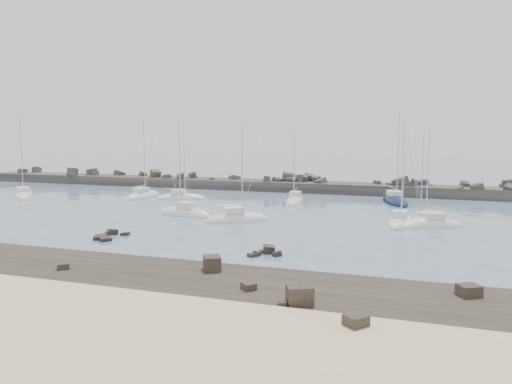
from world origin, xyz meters
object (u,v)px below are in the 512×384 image
Objects in this scene: sailboat_4 at (181,198)px; sailboat_6 at (295,201)px; sailboat_1 at (24,196)px; sailboat_8 at (395,202)px; sailboat_7 at (237,220)px; sailboat_9 at (431,225)px; sailboat_11 at (424,224)px; sailboat_10 at (400,223)px; sailboat_5 at (185,214)px; sailboat_3 at (143,197)px.

sailboat_4 is 19.31m from sailboat_6.
sailboat_1 is 63.31m from sailboat_8.
sailboat_7 is 1.07× the size of sailboat_9.
sailboat_11 reaches higher than sailboat_9.
sailboat_1 is at bearing -168.42° from sailboat_8.
sailboat_7 is at bearing -99.11° from sailboat_6.
sailboat_9 is 0.94× the size of sailboat_10.
sailboat_9 is at bearing -6.00° from sailboat_10.
sailboat_7 is 23.85m from sailboat_9.
sailboat_5 reaches higher than sailboat_11.
sailboat_8 is 18.64m from sailboat_11.
sailboat_7 reaches higher than sailboat_4.
sailboat_4 is 1.05× the size of sailboat_9.
sailboat_4 is at bearing 163.61° from sailboat_11.
sailboat_4 is 1.03× the size of sailboat_6.
sailboat_7 is 1.01× the size of sailboat_10.
sailboat_4 is 37.97m from sailboat_10.
sailboat_5 is at bearing -141.92° from sailboat_8.
sailboat_9 is at bearing -5.25° from sailboat_1.
sailboat_6 is (19.17, 2.31, 0.02)m from sailboat_4.
sailboat_6 is at bearing 5.23° from sailboat_3.
sailboat_3 is at bearing 145.59° from sailboat_7.
sailboat_5 is 1.06× the size of sailboat_11.
sailboat_5 is at bearing 166.91° from sailboat_7.
sailboat_3 is at bearing 16.29° from sailboat_1.
sailboat_5 is 33.96m from sailboat_8.
sailboat_6 is at bearing 80.89° from sailboat_7.
sailboat_6 is 22.03m from sailboat_10.
sailboat_6 is at bearing 144.80° from sailboat_9.
sailboat_11 is (38.87, -11.44, 0.01)m from sailboat_4.
sailboat_5 is 31.19m from sailboat_11.
sailboat_9 is (67.19, -6.17, 0.00)m from sailboat_1.
sailboat_4 is 1.02× the size of sailboat_11.
sailboat_9 is (23.51, 4.02, -0.01)m from sailboat_7.
sailboat_5 is at bearing -176.29° from sailboat_9.
sailboat_6 is at bearing 140.17° from sailboat_10.
sailboat_7 is at bearing -44.99° from sailboat_4.
sailboat_9 is at bearing -35.20° from sailboat_6.
sailboat_1 is 1.12× the size of sailboat_10.
sailboat_10 is (16.92, -14.11, -0.00)m from sailboat_6.
sailboat_3 is 48.53m from sailboat_9.
sailboat_7 is 29.34m from sailboat_8.
sailboat_4 is at bearing 12.34° from sailboat_1.
sailboat_5 is 8.62m from sailboat_7.
sailboat_5 is 20.08m from sailboat_6.
sailboat_3 is 1.09× the size of sailboat_11.
sailboat_3 is 20.68m from sailboat_5.
sailboat_11 is (4.33, -18.13, -0.01)m from sailboat_8.
sailboat_11 is (2.78, 0.37, -0.01)m from sailboat_10.
sailboat_7 is at bearing -168.13° from sailboat_11.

